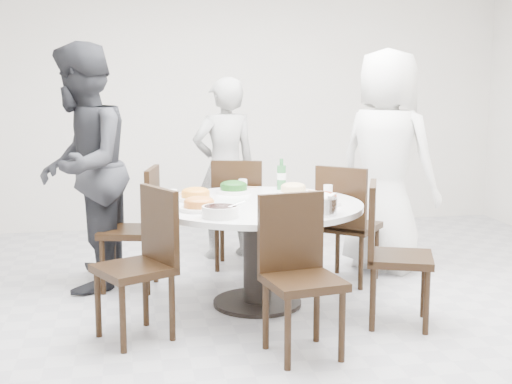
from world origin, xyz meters
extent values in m
cube|color=#AFAFB4|center=(0.00, 0.00, 0.00)|extent=(6.00, 6.00, 0.01)
cube|color=silver|center=(0.00, 3.00, 1.40)|extent=(6.00, 0.01, 2.80)
cylinder|color=white|center=(-0.26, 0.23, 0.38)|extent=(1.50, 1.50, 0.75)
cube|color=black|center=(0.58, 0.68, 0.47)|extent=(0.59, 0.59, 0.95)
cube|color=black|center=(-0.22, 1.27, 0.47)|extent=(0.51, 0.51, 0.95)
cube|color=black|center=(-1.16, 0.81, 0.47)|extent=(0.50, 0.50, 0.95)
cube|color=black|center=(-1.14, -0.29, 0.47)|extent=(0.56, 0.56, 0.95)
cube|color=black|center=(-0.17, -0.75, 0.47)|extent=(0.49, 0.49, 0.95)
cube|color=black|center=(0.59, -0.34, 0.47)|extent=(0.54, 0.54, 0.95)
imported|color=white|center=(0.99, 0.98, 0.93)|extent=(1.03, 1.08, 1.86)
imported|color=black|center=(-0.29, 1.64, 0.81)|extent=(0.66, 0.50, 1.63)
imported|color=#222327|center=(-1.50, 0.89, 0.95)|extent=(0.85, 1.02, 1.90)
cylinder|color=white|center=(-0.36, 0.68, 0.78)|extent=(0.27, 0.27, 0.07)
cylinder|color=white|center=(0.07, 0.52, 0.78)|extent=(0.24, 0.24, 0.06)
cylinder|color=white|center=(-0.68, 0.41, 0.79)|extent=(0.26, 0.26, 0.07)
cylinder|color=white|center=(0.18, 0.07, 0.78)|extent=(0.25, 0.25, 0.06)
cylinder|color=white|center=(-0.70, 0.02, 0.78)|extent=(0.27, 0.27, 0.07)
cylinder|color=silver|center=(0.05, -0.24, 0.80)|extent=(0.25, 0.25, 0.11)
cylinder|color=white|center=(-0.59, -0.23, 0.79)|extent=(0.23, 0.23, 0.07)
cylinder|color=#2B6D37|center=(0.04, 0.78, 0.87)|extent=(0.07, 0.07, 0.25)
cylinder|color=white|center=(-0.28, 0.85, 0.79)|extent=(0.07, 0.07, 0.08)
camera|label=1|loc=(-1.18, -4.65, 1.66)|focal=50.00mm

